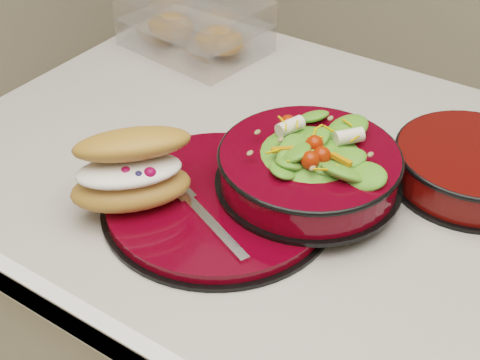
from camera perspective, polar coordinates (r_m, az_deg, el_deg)
The scene contains 6 objects.
dinner_plate at distance 0.88m, azimuth -1.80°, elevation -1.80°, with size 0.31×0.31×0.02m.
salad_bowl at distance 0.87m, azimuth 5.95°, elevation 1.62°, with size 0.25×0.25×0.10m.
croissant at distance 0.85m, azimuth -9.15°, elevation 0.85°, with size 0.17×0.18×0.09m.
fork at distance 0.84m, azimuth -3.06°, elevation -3.06°, with size 0.17×0.08×0.00m.
pastry_box at distance 1.26m, azimuth -3.88°, elevation 13.02°, with size 0.26×0.21×0.09m.
extra_bowl at distance 0.96m, azimuth 19.17°, elevation 1.19°, with size 0.22×0.22×0.05m.
Camera 1 is at (0.25, -0.68, 1.46)m, focal length 50.00 mm.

